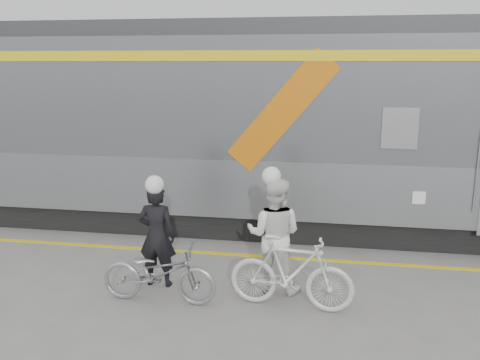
% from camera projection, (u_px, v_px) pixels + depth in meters
% --- Properties ---
extents(ground, '(90.00, 90.00, 0.00)m').
position_uv_depth(ground, '(256.00, 316.00, 6.85)').
color(ground, slate).
rests_on(ground, ground).
extents(train, '(24.00, 3.17, 4.10)m').
position_uv_depth(train, '(379.00, 128.00, 10.10)').
color(train, black).
rests_on(train, ground).
extents(safety_strip, '(24.00, 0.12, 0.01)m').
position_uv_depth(safety_strip, '(273.00, 257.00, 8.91)').
color(safety_strip, yellow).
rests_on(safety_strip, ground).
extents(man, '(0.58, 0.38, 1.59)m').
position_uv_depth(man, '(157.00, 235.00, 7.65)').
color(man, black).
rests_on(man, ground).
extents(bicycle_left, '(1.67, 0.59, 0.87)m').
position_uv_depth(bicycle_left, '(159.00, 273.00, 7.17)').
color(bicycle_left, '#94969B').
rests_on(bicycle_left, ground).
extents(woman, '(0.90, 0.74, 1.73)m').
position_uv_depth(woman, '(274.00, 235.00, 7.47)').
color(woman, white).
rests_on(woman, ground).
extents(bicycle_right, '(1.78, 0.67, 1.05)m').
position_uv_depth(bicycle_right, '(291.00, 272.00, 6.97)').
color(bicycle_right, silver).
rests_on(bicycle_right, ground).
extents(helmet_man, '(0.28, 0.28, 0.28)m').
position_uv_depth(helmet_man, '(155.00, 175.00, 7.44)').
color(helmet_man, white).
rests_on(helmet_man, man).
extents(helmet_woman, '(0.28, 0.28, 0.28)m').
position_uv_depth(helmet_woman, '(275.00, 168.00, 7.24)').
color(helmet_woman, white).
rests_on(helmet_woman, woman).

